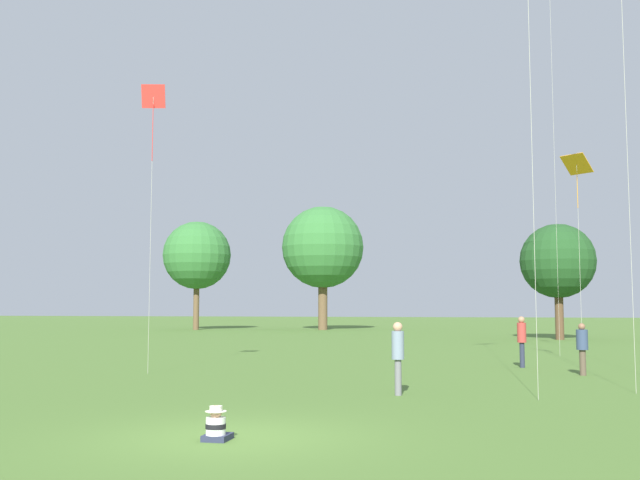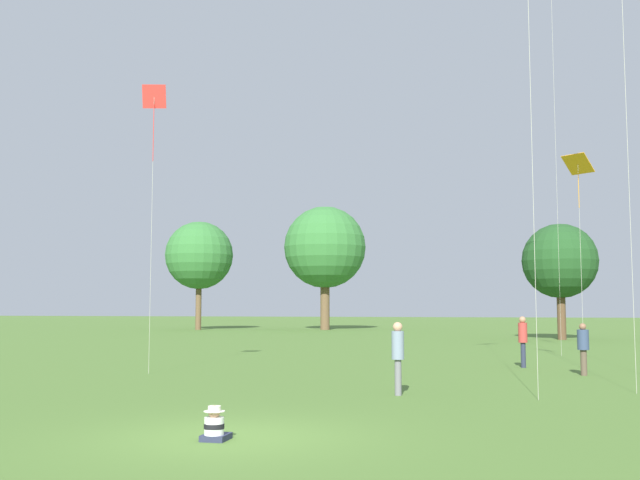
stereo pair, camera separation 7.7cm
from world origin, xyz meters
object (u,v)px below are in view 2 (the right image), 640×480
at_px(distant_tree_0, 325,248).
at_px(distant_tree_1, 560,261).
at_px(kite_2, 154,109).
at_px(person_standing_1, 398,351).
at_px(kite_6, 578,169).
at_px(distant_tree_2, 199,256).
at_px(person_standing_0, 523,336).
at_px(seated_toddler, 215,426).
at_px(person_standing_2, 583,344).

xyz_separation_m(distant_tree_0, distant_tree_1, (20.38, -17.41, -2.64)).
distance_m(kite_2, distant_tree_0, 47.56).
bearing_deg(person_standing_1, distant_tree_0, 129.24).
bearing_deg(person_standing_1, kite_2, 179.00).
height_order(kite_6, distant_tree_0, distant_tree_0).
xyz_separation_m(kite_2, kite_6, (14.29, 6.37, -1.55)).
xyz_separation_m(distant_tree_1, distant_tree_2, (-32.28, 14.71, 1.88)).
xyz_separation_m(kite_2, distant_tree_0, (-5.07, 47.28, -1.01)).
bearing_deg(distant_tree_0, person_standing_0, -67.69).
xyz_separation_m(person_standing_0, kite_6, (2.18, 0.96, 6.24)).
bearing_deg(person_standing_1, kite_6, 86.60).
bearing_deg(distant_tree_2, person_standing_1, -62.11).
bearing_deg(kite_2, distant_tree_0, -53.27).
bearing_deg(distant_tree_1, distant_tree_2, 155.49).
distance_m(seated_toddler, kite_6, 20.36).
relative_size(kite_2, distant_tree_2, 0.93).
relative_size(person_standing_2, distant_tree_0, 0.14).
bearing_deg(seated_toddler, distant_tree_0, 100.61).
distance_m(kite_6, distant_tree_2, 49.37).
bearing_deg(distant_tree_1, kite_2, -117.14).
relative_size(person_standing_0, person_standing_1, 1.02).
distance_m(seated_toddler, distant_tree_2, 60.94).
bearing_deg(kite_2, person_standing_1, -174.51).
xyz_separation_m(person_standing_0, distant_tree_0, (-17.18, 41.87, 6.78)).
height_order(person_standing_2, kite_6, kite_6).
height_order(person_standing_0, person_standing_2, person_standing_0).
bearing_deg(distant_tree_1, person_standing_1, -100.80).
height_order(distant_tree_0, distant_tree_2, distant_tree_0).
bearing_deg(kite_2, person_standing_2, -138.56).
bearing_deg(distant_tree_0, distant_tree_1, -40.49).
xyz_separation_m(person_standing_1, kite_6, (5.47, 10.50, 6.25)).
height_order(kite_6, distant_tree_2, distant_tree_2).
relative_size(seated_toddler, distant_tree_2, 0.06).
relative_size(person_standing_1, person_standing_2, 1.09).
height_order(person_standing_2, distant_tree_1, distant_tree_1).
distance_m(seated_toddler, person_standing_0, 17.42).
xyz_separation_m(kite_6, distant_tree_0, (-19.36, 40.91, 0.54)).
bearing_deg(seated_toddler, person_standing_0, 71.14).
distance_m(person_standing_0, kite_6, 6.68).
relative_size(kite_6, distant_tree_2, 0.76).
distance_m(person_standing_0, distant_tree_1, 25.02).
distance_m(seated_toddler, person_standing_1, 7.36).
height_order(kite_6, distant_tree_1, kite_6).
bearing_deg(kite_2, distant_tree_1, -86.53).
distance_m(distant_tree_0, distant_tree_2, 12.22).
bearing_deg(kite_6, distant_tree_0, 17.72).
xyz_separation_m(distant_tree_0, distant_tree_2, (-11.89, -2.69, -0.76)).
bearing_deg(person_standing_0, kite_6, 105.21).
xyz_separation_m(person_standing_1, kite_2, (-8.82, 4.13, 7.81)).
bearing_deg(person_standing_2, kite_2, 87.58).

